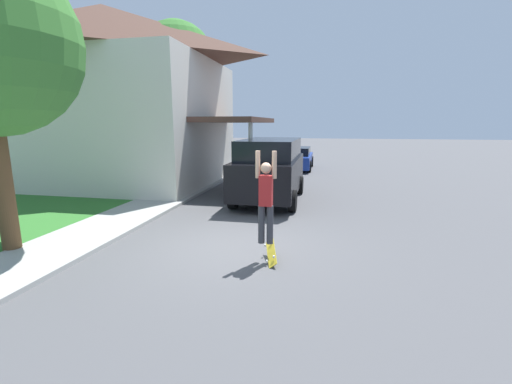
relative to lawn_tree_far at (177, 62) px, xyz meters
The scene contains 9 objects.
ground_plane 10.98m from the lawn_tree_far, 59.76° to the right, with size 120.00×120.00×0.00m, color #49494C.
lawn 6.69m from the lawn_tree_far, 145.19° to the right, with size 10.00×80.00×0.08m.
sidewalk 5.98m from the lawn_tree_far, 61.75° to the right, with size 1.80×80.00×0.10m.
house 3.38m from the lawn_tree_far, 161.58° to the right, with size 12.49×8.19×7.74m.
lawn_tree_far is the anchor object (origin of this frame).
suv_parked 7.35m from the lawn_tree_far, 34.55° to the right, with size 2.17×4.72×2.19m.
car_down_street 8.97m from the lawn_tree_far, 47.96° to the left, with size 1.94×4.33×1.33m.
skateboarder 11.43m from the lawn_tree_far, 57.32° to the right, with size 0.41×0.21×1.83m.
skateboard 11.91m from the lawn_tree_far, 56.72° to the right, with size 0.35×0.76×0.39m.
Camera 1 is at (2.08, -7.13, 2.72)m, focal length 24.00 mm.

